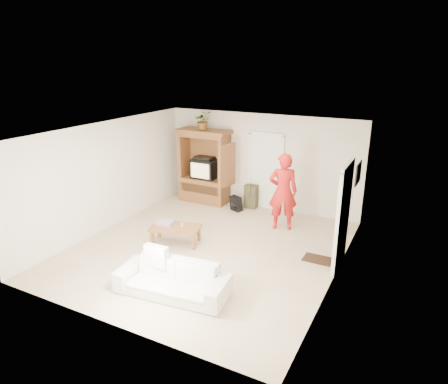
# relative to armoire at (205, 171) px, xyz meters

# --- Properties ---
(floor) EXTENTS (6.00, 6.00, 0.00)m
(floor) POSITION_rel_armoire_xyz_m (1.58, -2.66, -0.91)
(floor) COLOR tan
(floor) RESTS_ON ground
(ceiling) EXTENTS (6.00, 6.00, 0.00)m
(ceiling) POSITION_rel_armoire_xyz_m (1.58, -2.66, 1.69)
(ceiling) COLOR white
(ceiling) RESTS_ON floor
(wall_back) EXTENTS (5.50, 0.00, 5.50)m
(wall_back) POSITION_rel_armoire_xyz_m (1.58, 0.34, 0.39)
(wall_back) COLOR silver
(wall_back) RESTS_ON floor
(wall_front) EXTENTS (5.50, 0.00, 5.50)m
(wall_front) POSITION_rel_armoire_xyz_m (1.58, -5.66, 0.39)
(wall_front) COLOR silver
(wall_front) RESTS_ON floor
(wall_left) EXTENTS (0.00, 6.00, 6.00)m
(wall_left) POSITION_rel_armoire_xyz_m (-1.17, -2.66, 0.39)
(wall_left) COLOR silver
(wall_left) RESTS_ON floor
(wall_right) EXTENTS (0.00, 6.00, 6.00)m
(wall_right) POSITION_rel_armoire_xyz_m (4.33, -2.66, 0.39)
(wall_right) COLOR silver
(wall_right) RESTS_ON floor
(armoire) EXTENTS (1.82, 1.14, 2.10)m
(armoire) POSITION_rel_armoire_xyz_m (0.00, 0.00, 0.00)
(armoire) COLOR brown
(armoire) RESTS_ON floor
(door_back) EXTENTS (0.85, 0.05, 2.04)m
(door_back) POSITION_rel_armoire_xyz_m (1.73, 0.31, 0.11)
(door_back) COLOR white
(door_back) RESTS_ON floor
(doorway_right) EXTENTS (0.05, 0.90, 2.04)m
(doorway_right) POSITION_rel_armoire_xyz_m (4.30, -2.06, 0.11)
(doorway_right) COLOR black
(doorway_right) RESTS_ON floor
(framed_picture) EXTENTS (0.03, 0.60, 0.48)m
(framed_picture) POSITION_rel_armoire_xyz_m (4.31, -0.76, 0.69)
(framed_picture) COLOR black
(framed_picture) RESTS_ON wall_right
(doormat) EXTENTS (0.60, 0.40, 0.02)m
(doormat) POSITION_rel_armoire_xyz_m (3.88, -2.06, -0.90)
(doormat) COLOR #382316
(doormat) RESTS_ON floor
(plant) EXTENTS (0.61, 0.60, 0.51)m
(plant) POSITION_rel_armoire_xyz_m (-0.02, -0.03, 1.45)
(plant) COLOR #4C7238
(plant) RESTS_ON armoire
(man) EXTENTS (0.81, 0.68, 1.90)m
(man) POSITION_rel_armoire_xyz_m (2.64, -0.85, 0.04)
(man) COLOR red
(man) RESTS_ON floor
(sofa) EXTENTS (2.08, 1.00, 0.59)m
(sofa) POSITION_rel_armoire_xyz_m (1.91, -4.49, -0.62)
(sofa) COLOR silver
(sofa) RESTS_ON floor
(coffee_table) EXTENTS (1.22, 0.87, 0.41)m
(coffee_table) POSITION_rel_armoire_xyz_m (0.80, -2.75, -0.55)
(coffee_table) COLOR #915F32
(coffee_table) RESTS_ON floor
(towel) EXTENTS (0.42, 0.34, 0.08)m
(towel) POSITION_rel_armoire_xyz_m (0.52, -2.75, -0.46)
(towel) COLOR #FF546D
(towel) RESTS_ON coffee_table
(candle) EXTENTS (0.08, 0.08, 0.10)m
(candle) POSITION_rel_armoire_xyz_m (0.95, -2.70, -0.45)
(candle) COLOR tan
(candle) RESTS_ON coffee_table
(backpack_black) EXTENTS (0.37, 0.30, 0.40)m
(backpack_black) POSITION_rel_armoire_xyz_m (1.14, -0.31, -0.71)
(backpack_black) COLOR black
(backpack_black) RESTS_ON floor
(backpack_olive) EXTENTS (0.35, 0.26, 0.65)m
(backpack_olive) POSITION_rel_armoire_xyz_m (1.40, 0.11, -0.58)
(backpack_olive) COLOR #47442B
(backpack_olive) RESTS_ON floor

